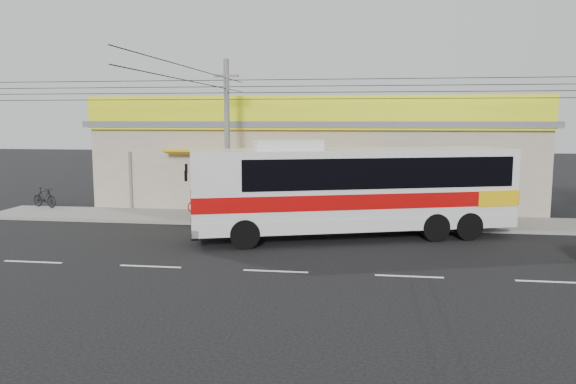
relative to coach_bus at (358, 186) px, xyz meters
name	(u,v)px	position (x,y,z in m)	size (l,w,h in m)	color
ground	(287,252)	(-2.38, -2.80, -2.05)	(120.00, 120.00, 0.00)	black
sidewalk	(306,220)	(-2.38, 3.20, -1.98)	(30.00, 3.20, 0.15)	gray
lane_markings	(276,271)	(-2.38, -5.30, -2.05)	(50.00, 0.12, 0.01)	silver
storefront_building	(317,161)	(-2.39, 8.74, 0.25)	(22.60, 9.20, 5.70)	#9F9380
coach_bus	(358,186)	(0.00, 0.00, 0.00)	(12.66, 6.35, 3.84)	silver
motorbike_red	(206,204)	(-7.27, 3.85, -1.45)	(0.60, 1.72, 0.91)	#950C0A
motorbike_dark	(44,197)	(-15.88, 4.43, -1.40)	(0.47, 1.67, 1.01)	black
utility_pole	(226,89)	(-5.66, 1.86, 3.83)	(34.00, 14.00, 7.14)	#61615F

